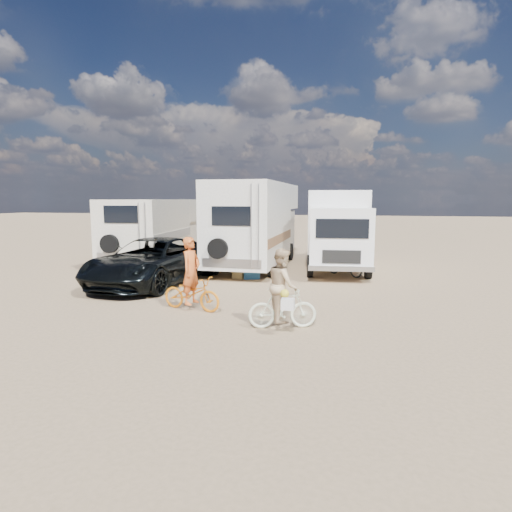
% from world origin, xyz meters
% --- Properties ---
extents(ground, '(140.00, 140.00, 0.00)m').
position_xyz_m(ground, '(0.00, 0.00, 0.00)').
color(ground, '#A28461').
rests_on(ground, ground).
extents(rv_main, '(2.68, 7.98, 3.76)m').
position_xyz_m(rv_main, '(-0.13, 6.53, 1.88)').
color(rv_main, white).
rests_on(rv_main, ground).
extents(rv_left, '(3.29, 7.51, 3.04)m').
position_xyz_m(rv_left, '(-5.22, 6.78, 1.52)').
color(rv_left, beige).
rests_on(rv_left, ground).
extents(box_truck, '(3.09, 6.77, 3.41)m').
position_xyz_m(box_truck, '(3.48, 6.51, 1.71)').
color(box_truck, white).
rests_on(box_truck, ground).
extents(dark_suv, '(3.29, 6.19, 1.66)m').
position_xyz_m(dark_suv, '(-2.85, 1.79, 0.83)').
color(dark_suv, black).
rests_on(dark_suv, ground).
extents(bike_man, '(1.88, 0.98, 0.94)m').
position_xyz_m(bike_man, '(-0.11, -1.32, 0.47)').
color(bike_man, orange).
rests_on(bike_man, ground).
extents(bike_woman, '(1.70, 0.94, 0.98)m').
position_xyz_m(bike_woman, '(2.63, -2.39, 0.49)').
color(bike_woman, silver).
rests_on(bike_woman, ground).
extents(rider_man, '(0.58, 0.76, 1.86)m').
position_xyz_m(rider_man, '(-0.11, -1.32, 0.93)').
color(rider_man, '#D35F26').
rests_on(rider_man, ground).
extents(rider_woman, '(0.88, 1.01, 1.74)m').
position_xyz_m(rider_woman, '(2.63, -2.39, 0.87)').
color(rider_woman, tan).
rests_on(rider_woman, ground).
extents(bike_parked, '(1.79, 1.68, 0.96)m').
position_xyz_m(bike_parked, '(3.87, 5.08, 0.48)').
color(bike_parked, '#292C29').
rests_on(bike_parked, ground).
extents(cooler, '(0.74, 0.65, 0.49)m').
position_xyz_m(cooler, '(0.37, 3.61, 0.25)').
color(cooler, '#1F5284').
rests_on(cooler, ground).
extents(crate, '(0.53, 0.53, 0.36)m').
position_xyz_m(crate, '(-0.08, 3.53, 0.18)').
color(crate, olive).
rests_on(crate, ground).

